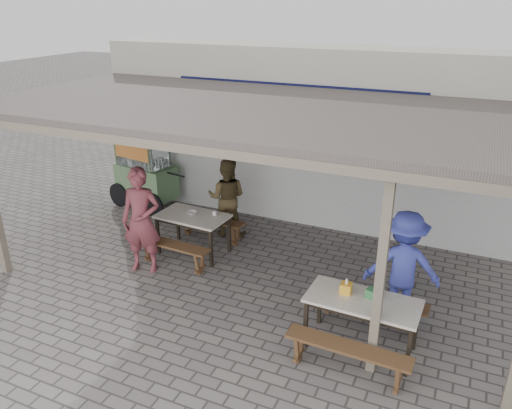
{
  "coord_description": "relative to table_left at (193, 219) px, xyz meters",
  "views": [
    {
      "loc": [
        3.09,
        -6.1,
        4.34
      ],
      "look_at": [
        -0.05,
        0.9,
        1.17
      ],
      "focal_mm": 35.0,
      "sensor_mm": 36.0,
      "label": 1
    }
  ],
  "objects": [
    {
      "name": "warung_roof",
      "position": [
        1.31,
        -0.01,
        2.05
      ],
      "size": [
        9.0,
        4.21,
        2.81
      ],
      "color": "#574E4A",
      "rests_on": "ground"
    },
    {
      "name": "bench_right_wall",
      "position": [
        3.43,
        -0.83,
        -0.33
      ],
      "size": [
        1.56,
        0.33,
        0.45
      ],
      "rotation": [
        0.0,
        0.0,
        -0.03
      ],
      "color": "brown",
      "rests_on": "ground"
    },
    {
      "name": "bench_left_wall",
      "position": [
        0.03,
        0.61,
        -0.34
      ],
      "size": [
        1.37,
        0.35,
        0.45
      ],
      "rotation": [
        0.0,
        0.0,
        -0.05
      ],
      "color": "brown",
      "rests_on": "ground"
    },
    {
      "name": "table_left",
      "position": [
        0.0,
        0.0,
        0.0
      ],
      "size": [
        1.29,
        0.81,
        0.75
      ],
      "rotation": [
        0.0,
        0.0,
        -0.05
      ],
      "color": "silver",
      "rests_on": "ground"
    },
    {
      "name": "vendor_cart",
      "position": [
        -2.09,
        1.48,
        0.16
      ],
      "size": [
        1.98,
        0.98,
        1.54
      ],
      "rotation": [
        0.0,
        0.0,
        -0.17
      ],
      "color": "#628659",
      "rests_on": "ground"
    },
    {
      "name": "bench_right_street",
      "position": [
        3.39,
        -2.06,
        -0.33
      ],
      "size": [
        1.56,
        0.33,
        0.45
      ],
      "rotation": [
        0.0,
        0.0,
        -0.03
      ],
      "color": "brown",
      "rests_on": "ground"
    },
    {
      "name": "bench_left_street",
      "position": [
        -0.03,
        -0.61,
        -0.34
      ],
      "size": [
        1.37,
        0.35,
        0.45
      ],
      "rotation": [
        0.0,
        0.0,
        -0.05
      ],
      "color": "brown",
      "rests_on": "ground"
    },
    {
      "name": "condiment_bowl",
      "position": [
        -0.05,
        0.06,
        0.1
      ],
      "size": [
        0.21,
        0.21,
        0.04
      ],
      "primitive_type": "imported",
      "rotation": [
        0.0,
        0.0,
        -0.27
      ],
      "color": "silver",
      "rests_on": "table_left"
    },
    {
      "name": "tissue_box",
      "position": [
        3.17,
        -1.38,
        0.15
      ],
      "size": [
        0.15,
        0.15,
        0.14
      ],
      "primitive_type": "cube",
      "rotation": [
        0.0,
        0.0,
        0.03
      ],
      "color": "gold",
      "rests_on": "table_right"
    },
    {
      "name": "back_wall",
      "position": [
        1.3,
        2.67,
        1.05
      ],
      "size": [
        9.0,
        1.28,
        3.5
      ],
      "color": "beige",
      "rests_on": "ground"
    },
    {
      "name": "patron_right_table",
      "position": [
        3.76,
        -0.49,
        0.16
      ],
      "size": [
        1.18,
        0.84,
        1.66
      ],
      "primitive_type": "imported",
      "rotation": [
        0.0,
        0.0,
        3.36
      ],
      "color": "#3D46B6",
      "rests_on": "ground"
    },
    {
      "name": "condiment_jar",
      "position": [
        0.36,
        0.17,
        0.12
      ],
      "size": [
        0.07,
        0.07,
        0.08
      ],
      "primitive_type": "cylinder",
      "color": "white",
      "rests_on": "table_left"
    },
    {
      "name": "donation_box",
      "position": [
        3.52,
        -1.36,
        0.14
      ],
      "size": [
        0.21,
        0.17,
        0.12
      ],
      "primitive_type": "cube",
      "rotation": [
        0.0,
        0.0,
        -0.31
      ],
      "color": "#357942",
      "rests_on": "table_right"
    },
    {
      "name": "patron_wall_side",
      "position": [
        0.2,
        0.95,
        0.11
      ],
      "size": [
        0.88,
        0.76,
        1.56
      ],
      "primitive_type": "imported",
      "rotation": [
        0.0,
        0.0,
        3.4
      ],
      "color": "brown",
      "rests_on": "ground"
    },
    {
      "name": "patron_street_side",
      "position": [
        -0.46,
        -0.87,
        0.25
      ],
      "size": [
        0.76,
        0.59,
        1.83
      ],
      "primitive_type": "imported",
      "rotation": [
        0.0,
        0.0,
        0.25
      ],
      "color": "brown",
      "rests_on": "ground"
    },
    {
      "name": "ground",
      "position": [
        1.3,
        -0.91,
        -0.67
      ],
      "size": [
        60.0,
        60.0,
        0.0
      ],
      "primitive_type": "plane",
      "color": "slate",
      "rests_on": "ground"
    },
    {
      "name": "table_right",
      "position": [
        3.41,
        -1.45,
        0.0
      ],
      "size": [
        1.47,
        0.74,
        0.75
      ],
      "rotation": [
        0.0,
        0.0,
        -0.03
      ],
      "color": "silver",
      "rests_on": "ground"
    }
  ]
}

